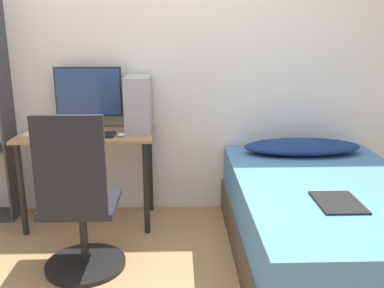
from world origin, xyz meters
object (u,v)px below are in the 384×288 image
(office_chair, at_px, (79,214))
(keyboard, at_px, (88,135))
(pc_tower, at_px, (138,104))
(monitor, at_px, (89,95))
(bed, at_px, (328,224))

(office_chair, relative_size, keyboard, 2.67)
(keyboard, bearing_deg, pc_tower, 25.69)
(keyboard, distance_m, pc_tower, 0.45)
(monitor, relative_size, pc_tower, 1.24)
(monitor, height_order, keyboard, monitor)
(bed, height_order, monitor, monitor)
(office_chair, relative_size, monitor, 2.01)
(office_chair, bearing_deg, keyboard, 95.09)
(office_chair, height_order, pc_tower, pc_tower)
(keyboard, bearing_deg, monitor, 96.78)
(bed, distance_m, keyboard, 1.78)
(bed, height_order, pc_tower, pc_tower)
(monitor, distance_m, keyboard, 0.37)
(keyboard, height_order, pc_tower, pc_tower)
(bed, bearing_deg, office_chair, -177.56)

